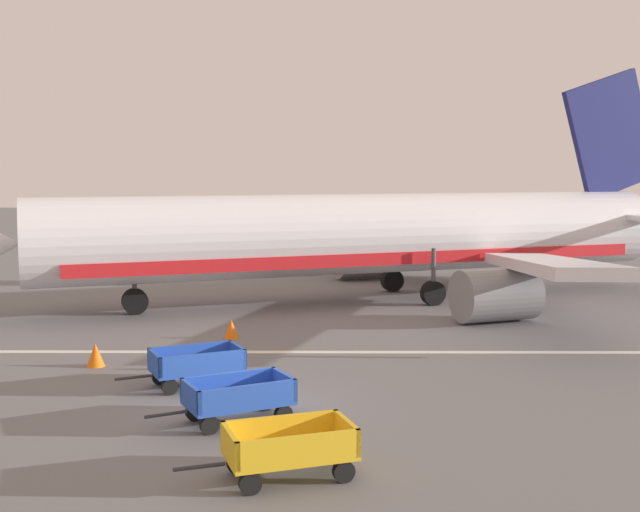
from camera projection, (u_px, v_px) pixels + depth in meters
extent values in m
plane|color=slate|center=(244.00, 408.00, 20.33)|extent=(220.00, 220.00, 0.00)
cube|color=silver|center=(263.00, 352.00, 26.55)|extent=(120.00, 0.36, 0.01)
cylinder|color=silver|center=(364.00, 234.00, 36.75)|extent=(29.47, 13.67, 3.70)
cube|color=red|center=(364.00, 255.00, 36.86)|extent=(26.59, 12.47, 0.56)
cube|color=silver|center=(547.00, 264.00, 30.37)|extent=(3.09, 13.09, 1.35)
cylinder|color=gray|center=(496.00, 295.00, 31.56)|extent=(3.72, 3.06, 2.10)
cube|color=silver|center=(374.00, 233.00, 46.01)|extent=(10.61, 11.42, 1.35)
cube|color=red|center=(371.00, 210.00, 52.88)|extent=(0.95, 0.88, 1.90)
cylinder|color=gray|center=(364.00, 259.00, 44.29)|extent=(3.72, 3.06, 2.10)
cube|color=navy|center=(611.00, 135.00, 40.82)|extent=(5.74, 2.37, 6.88)
cube|color=silver|center=(572.00, 212.00, 44.33)|extent=(4.61, 5.21, 0.24)
cylinder|color=#4C4C51|center=(134.00, 277.00, 33.43)|extent=(0.20, 0.20, 2.04)
cylinder|color=black|center=(135.00, 301.00, 33.54)|extent=(1.19, 0.80, 1.10)
cylinder|color=#4C4C51|center=(433.00, 271.00, 35.69)|extent=(0.20, 0.20, 2.04)
cylinder|color=black|center=(433.00, 293.00, 35.80)|extent=(1.19, 0.80, 1.10)
cylinder|color=#4C4C51|center=(392.00, 260.00, 39.81)|extent=(0.20, 0.20, 2.04)
cylinder|color=black|center=(392.00, 280.00, 39.92)|extent=(1.19, 0.80, 1.10)
cube|color=gold|center=(290.00, 454.00, 15.66)|extent=(2.82, 2.13, 0.08)
cube|color=gold|center=(299.00, 450.00, 15.02)|extent=(2.40, 0.90, 0.55)
cube|color=gold|center=(281.00, 429.00, 16.24)|extent=(2.40, 0.90, 0.55)
cube|color=gold|center=(230.00, 445.00, 15.25)|extent=(0.54, 1.36, 0.55)
cube|color=gold|center=(346.00, 432.00, 16.01)|extent=(0.54, 1.36, 0.55)
cylinder|color=#2D2D33|center=(199.00, 467.00, 15.10)|extent=(0.97, 0.40, 0.08)
cylinder|color=black|center=(250.00, 483.00, 14.87)|extent=(0.47, 0.29, 0.44)
cylinder|color=black|center=(237.00, 462.00, 15.93)|extent=(0.47, 0.29, 0.44)
cylinder|color=black|center=(344.00, 471.00, 15.46)|extent=(0.47, 0.29, 0.44)
cylinder|color=black|center=(325.00, 452.00, 16.51)|extent=(0.47, 0.29, 0.44)
cube|color=#234CB2|center=(239.00, 402.00, 19.15)|extent=(2.86, 2.38, 0.08)
cube|color=#234CB2|center=(248.00, 397.00, 18.54)|extent=(2.27, 1.22, 0.55)
cube|color=#234CB2|center=(229.00, 383.00, 19.70)|extent=(2.27, 1.22, 0.55)
cube|color=#234CB2|center=(191.00, 396.00, 18.59)|extent=(0.72, 1.29, 0.55)
cube|color=#234CB2|center=(284.00, 384.00, 19.66)|extent=(0.72, 1.29, 0.55)
cylinder|color=#2D2D33|center=(166.00, 414.00, 18.36)|extent=(0.93, 0.52, 0.08)
cylinder|color=black|center=(209.00, 425.00, 18.27)|extent=(0.46, 0.34, 0.44)
cylinder|color=black|center=(194.00, 412.00, 19.26)|extent=(0.46, 0.34, 0.44)
cylinder|color=black|center=(283.00, 414.00, 19.10)|extent=(0.46, 0.34, 0.44)
cylinder|color=black|center=(266.00, 402.00, 20.10)|extent=(0.46, 0.34, 0.44)
cube|color=#234CB2|center=(197.00, 369.00, 22.36)|extent=(2.86, 2.33, 0.08)
cube|color=#234CB2|center=(203.00, 363.00, 21.74)|extent=(2.31, 1.15, 0.55)
cube|color=#234CB2|center=(191.00, 353.00, 22.92)|extent=(2.31, 1.15, 0.55)
cube|color=#234CB2|center=(155.00, 363.00, 21.83)|extent=(0.68, 1.31, 0.55)
cube|color=#234CB2|center=(237.00, 354.00, 22.83)|extent=(0.68, 1.31, 0.55)
cylinder|color=#2D2D33|center=(133.00, 377.00, 21.62)|extent=(0.94, 0.50, 0.08)
cylinder|color=black|center=(169.00, 387.00, 21.50)|extent=(0.47, 0.33, 0.44)
cylinder|color=black|center=(160.00, 377.00, 22.51)|extent=(0.47, 0.33, 0.44)
cylinder|color=black|center=(235.00, 379.00, 22.28)|extent=(0.47, 0.33, 0.44)
cylinder|color=black|center=(223.00, 370.00, 23.29)|extent=(0.47, 0.33, 0.44)
cone|color=orange|center=(96.00, 355.00, 24.60)|extent=(0.56, 0.56, 0.74)
cone|color=orange|center=(231.00, 329.00, 28.73)|extent=(0.53, 0.53, 0.70)
cone|color=orange|center=(188.00, 360.00, 24.18)|extent=(0.48, 0.48, 0.63)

